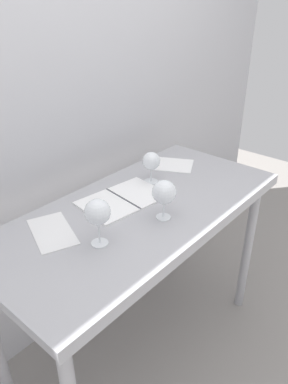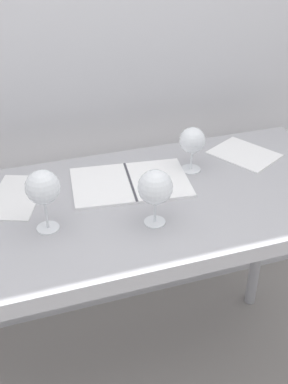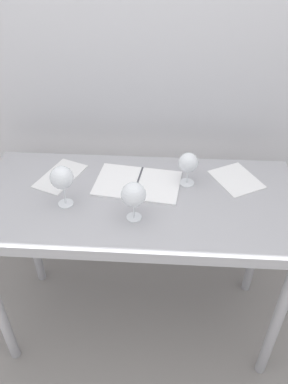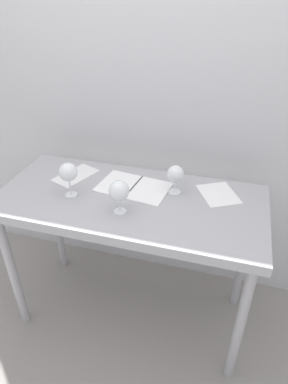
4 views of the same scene
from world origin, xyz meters
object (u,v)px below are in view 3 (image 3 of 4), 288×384
wine_glass_far_right (188,163)px  tasting_sheet_upper (236,179)px  open_notebook (138,183)px  tasting_sheet_lower (60,176)px  wine_glass_near_center (134,195)px  wine_glass_near_left (62,178)px

wine_glass_far_right → tasting_sheet_upper: 0.26m
open_notebook → tasting_sheet_upper: size_ratio=1.84×
wine_glass_far_right → tasting_sheet_lower: bearing=178.5°
wine_glass_far_right → tasting_sheet_lower: wine_glass_far_right is taller
wine_glass_far_right → tasting_sheet_upper: (0.23, 0.04, -0.11)m
wine_glass_near_center → open_notebook: bearing=90.8°
wine_glass_near_left → wine_glass_near_center: bearing=-13.1°
wine_glass_far_right → wine_glass_near_left: size_ratio=0.84×
wine_glass_far_right → wine_glass_near_center: (-0.22, -0.25, 0.01)m
wine_glass_near_center → open_notebook: 0.26m
tasting_sheet_upper → tasting_sheet_lower: bearing=153.6°
wine_glass_near_center → tasting_sheet_upper: 0.55m
wine_glass_near_left → open_notebook: wine_glass_near_left is taller
wine_glass_far_right → tasting_sheet_upper: wine_glass_far_right is taller
wine_glass_far_right → open_notebook: size_ratio=0.38×
wine_glass_far_right → wine_glass_near_left: bearing=-160.7°
open_notebook → tasting_sheet_lower: 0.36m
wine_glass_near_left → tasting_sheet_upper: 0.79m
wine_glass_near_left → tasting_sheet_upper: wine_glass_near_left is taller
open_notebook → tasting_sheet_lower: open_notebook is taller
wine_glass_near_center → wine_glass_near_left: wine_glass_near_left is taller
open_notebook → tasting_sheet_upper: open_notebook is taller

